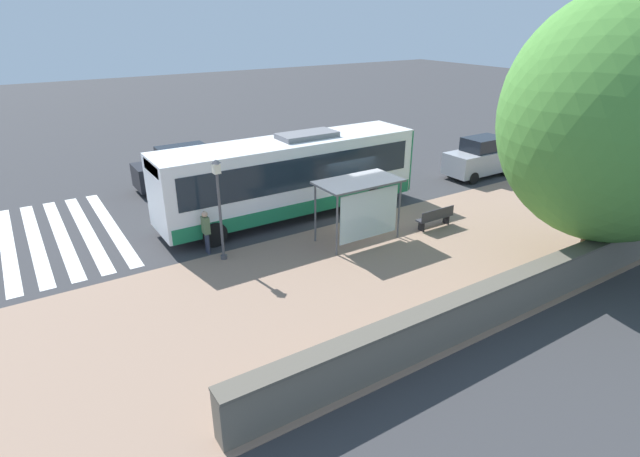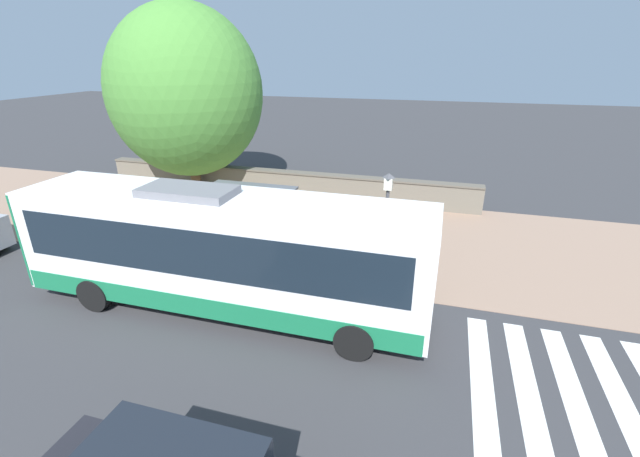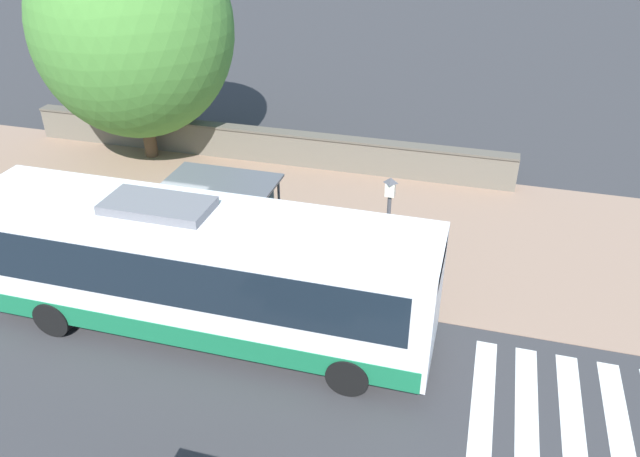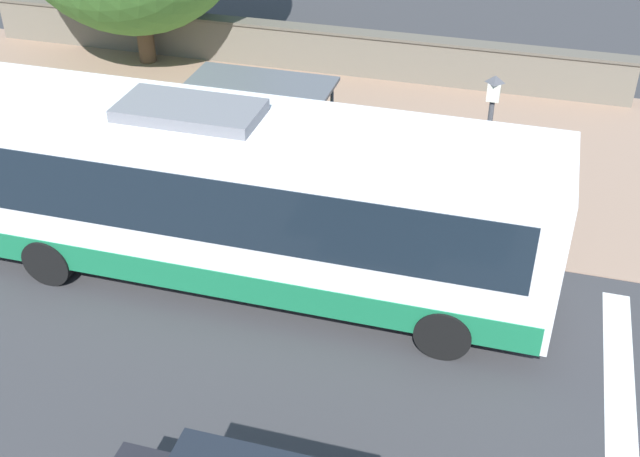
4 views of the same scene
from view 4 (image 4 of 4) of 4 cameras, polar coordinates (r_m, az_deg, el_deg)
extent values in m
plane|color=#353538|center=(18.27, -10.07, 1.33)|extent=(120.00, 120.00, 0.00)
cube|color=#937560|center=(21.85, -5.20, 7.48)|extent=(9.00, 44.00, 0.02)
cube|color=#6B6356|center=(25.10, -2.01, 12.73)|extent=(0.50, 20.00, 1.26)
cube|color=#5B5449|center=(24.86, -2.04, 14.17)|extent=(0.60, 20.00, 0.08)
cube|color=white|center=(14.95, -5.65, 2.47)|extent=(2.54, 11.63, 2.95)
cube|color=black|center=(14.75, -5.73, 3.74)|extent=(2.58, 10.70, 1.30)
cube|color=#197247|center=(15.59, -5.41, -1.23)|extent=(2.58, 11.40, 0.59)
cube|color=black|center=(13.54, 17.59, 3.14)|extent=(1.90, 0.08, 0.41)
cube|color=slate|center=(14.51, -9.25, 8.28)|extent=(1.27, 2.56, 0.22)
cylinder|color=black|center=(15.93, 10.02, -1.87)|extent=(0.30, 1.00, 1.00)
cylinder|color=black|center=(14.06, 8.75, -7.34)|extent=(0.30, 1.00, 1.00)
cylinder|color=black|center=(18.03, -14.84, 2.06)|extent=(0.30, 1.00, 1.00)
cylinder|color=black|center=(16.40, -18.73, -2.19)|extent=(0.30, 1.00, 1.00)
cylinder|color=#515459|center=(18.49, -9.34, 6.10)|extent=(0.08, 0.08, 2.38)
cylinder|color=#515459|center=(17.54, -0.44, 4.95)|extent=(0.08, 0.08, 2.38)
cylinder|color=#515459|center=(19.70, -7.60, 8.06)|extent=(0.08, 0.08, 2.38)
cylinder|color=#515459|center=(18.81, 0.84, 7.06)|extent=(0.08, 0.08, 2.38)
cube|color=#515459|center=(18.05, -4.37, 10.08)|extent=(1.79, 3.26, 0.08)
cube|color=silver|center=(19.13, -3.50, 7.89)|extent=(0.03, 2.67, 1.90)
cylinder|color=#2D3347|center=(16.40, 11.77, -1.37)|extent=(0.12, 0.12, 0.81)
cylinder|color=#2D3347|center=(16.26, 11.71, -1.68)|extent=(0.12, 0.12, 0.81)
cube|color=#59724C|center=(15.93, 12.04, 0.61)|extent=(0.34, 0.22, 0.65)
sphere|color=tan|center=(15.70, 12.22, 1.94)|extent=(0.22, 0.22, 0.22)
cube|color=#333338|center=(20.85, -12.45, 6.78)|extent=(0.40, 1.78, 0.06)
cube|color=#333338|center=(20.88, -12.32, 7.55)|extent=(0.04, 1.78, 0.40)
cube|color=black|center=(21.27, -14.10, 6.44)|extent=(0.32, 0.06, 0.45)
cube|color=black|center=(20.64, -10.60, 6.03)|extent=(0.32, 0.06, 0.45)
cylinder|color=#4C4C51|center=(17.19, 10.93, -0.74)|extent=(0.24, 0.24, 0.16)
cylinder|color=#4C4C51|center=(16.37, 11.50, 3.75)|extent=(0.10, 0.10, 3.27)
cube|color=silver|center=(15.56, 12.26, 9.52)|extent=(0.24, 0.24, 0.35)
pyramid|color=#4C4C51|center=(15.47, 12.36, 10.35)|extent=(0.28, 0.28, 0.14)
cylinder|color=brown|center=(25.74, -12.52, 14.72)|extent=(0.52, 0.52, 3.11)
camera|label=1|loc=(30.40, 29.26, 27.66)|focal=28.00mm
camera|label=2|loc=(3.55, 23.86, -19.45)|focal=24.00mm
camera|label=3|loc=(1.64, 105.64, 23.39)|focal=35.00mm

